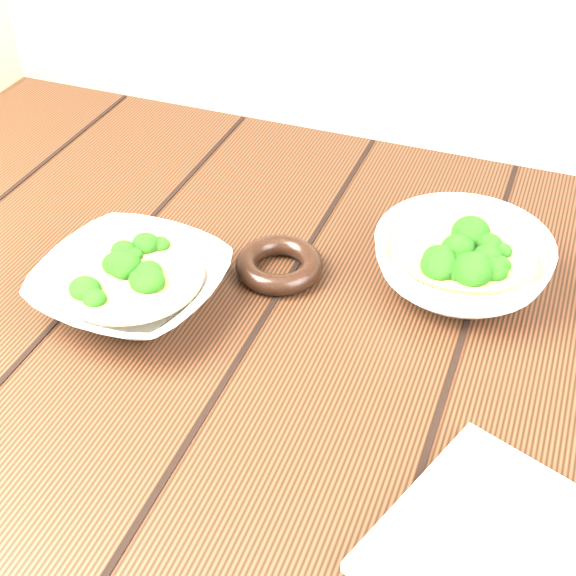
% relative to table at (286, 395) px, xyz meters
% --- Properties ---
extents(table, '(1.20, 0.80, 0.75)m').
position_rel_table_xyz_m(table, '(0.00, 0.00, 0.00)').
color(table, '#371C0F').
rests_on(table, ground).
extents(soup_bowl_front, '(0.21, 0.21, 0.05)m').
position_rel_table_xyz_m(soup_bowl_front, '(-0.16, -0.04, 0.15)').
color(soup_bowl_front, white).
rests_on(soup_bowl_front, table).
extents(soup_bowl_back, '(0.24, 0.24, 0.07)m').
position_rel_table_xyz_m(soup_bowl_back, '(0.16, 0.12, 0.15)').
color(soup_bowl_back, white).
rests_on(soup_bowl_back, table).
extents(trivet, '(0.13, 0.13, 0.02)m').
position_rel_table_xyz_m(trivet, '(-0.03, 0.06, 0.13)').
color(trivet, black).
rests_on(trivet, table).
extents(napkin, '(0.27, 0.25, 0.01)m').
position_rel_table_xyz_m(napkin, '(0.28, -0.22, 0.13)').
color(napkin, beige).
rests_on(napkin, table).
extents(spoon_left, '(0.10, 0.17, 0.01)m').
position_rel_table_xyz_m(spoon_left, '(0.29, -0.18, 0.14)').
color(spoon_left, '#BAB7A4').
rests_on(spoon_left, napkin).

